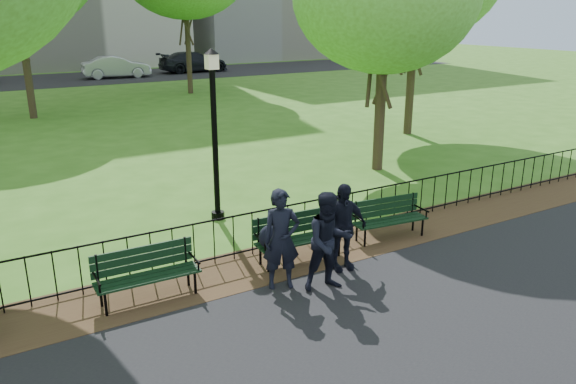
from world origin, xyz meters
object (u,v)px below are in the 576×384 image
person_mid (329,242)px  person_right (342,227)px  sedan_dark (193,62)px  park_bench_right_a (388,214)px  sedan_silver (116,67)px  park_bench_main (286,234)px  park_bench_left_a (146,268)px  person_left (281,239)px  lamppost (214,130)px

person_mid → person_right: person_mid is taller
sedan_dark → person_right: bearing=160.8°
park_bench_right_a → sedan_silver: 32.97m
park_bench_main → park_bench_left_a: park_bench_main is taller
person_left → person_right: size_ratio=1.07×
park_bench_main → lamppost: 3.23m
park_bench_main → person_left: 0.98m
park_bench_right_a → lamppost: size_ratio=0.44×
park_bench_main → park_bench_left_a: size_ratio=1.06×
person_right → park_bench_left_a: bearing=176.3°
park_bench_left_a → person_right: 3.50m
person_mid → sedan_silver: person_mid is taller
park_bench_left_a → sedan_dark: (14.27, 33.81, 0.24)m
person_left → park_bench_right_a: bearing=34.3°
person_left → sedan_dark: bearing=90.4°
park_bench_right_a → lamppost: 4.16m
park_bench_main → park_bench_right_a: bearing=4.0°
sedan_dark → park_bench_left_a: bearing=155.4°
park_bench_right_a → sedan_dark: 35.02m
sedan_silver → sedan_dark: 6.31m
park_bench_main → person_mid: size_ratio=1.04×
person_mid → person_right: (0.65, 0.52, -0.04)m
park_bench_right_a → park_bench_left_a: bearing=-173.3°
park_bench_right_a → sedan_silver: sedan_silver is taller
park_bench_right_a → sedan_silver: size_ratio=0.36×
person_left → park_bench_left_a: bearing=179.3°
lamppost → sedan_dark: 33.13m
lamppost → park_bench_main: bearing=-87.6°
park_bench_main → person_right: (0.75, -0.71, 0.22)m
park_bench_main → sedan_dark: bearing=74.5°
park_bench_main → person_right: size_ratio=1.10×
person_mid → sedan_silver: bearing=92.9°
park_bench_right_a → person_left: size_ratio=0.96×
park_bench_left_a → person_left: person_left is taller
person_left → sedan_silver: size_ratio=0.37×
person_left → person_mid: size_ratio=1.01×
lamppost → sedan_silver: size_ratio=0.82×
lamppost → person_left: 3.85m
park_bench_main → person_right: bearing=-40.0°
park_bench_main → person_left: person_left is taller
person_right → sedan_silver: (4.62, 33.57, -0.05)m
person_left → sedan_silver: bearing=99.7°
park_bench_right_a → sedan_silver: (2.90, 32.84, 0.25)m
park_bench_left_a → park_bench_right_a: 5.14m
park_bench_left_a → person_left: 2.28m
park_bench_right_a → sedan_silver: bearing=91.7°
lamppost → sedan_dark: size_ratio=0.71×
person_left → sedan_dark: 36.67m
person_mid → sedan_silver: (5.27, 34.10, -0.09)m
lamppost → person_right: bearing=-76.3°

